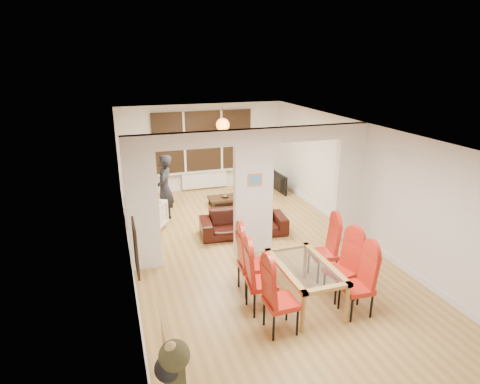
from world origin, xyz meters
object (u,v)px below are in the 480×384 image
person (165,189)px  dining_chair_rc (323,250)px  dining_chair_lc (253,261)px  dining_chair_la (281,297)px  sofa (243,222)px  bowl (225,197)px  armchair (147,216)px  bottle (237,190)px  coffee_table (229,201)px  television (276,183)px  dining_chair_lb (262,278)px  dining_table (304,284)px  dining_chair_ra (357,283)px  dining_chair_rb (341,267)px

person → dining_chair_rc: bearing=51.1°
dining_chair_lc → dining_chair_la: bearing=-84.7°
dining_chair_lc → sofa: (0.61, 2.32, -0.30)m
bowl → dining_chair_rc: bearing=-80.7°
armchair → bottle: 2.77m
dining_chair_lc → coffee_table: size_ratio=1.05×
television → armchair: bearing=111.2°
dining_chair_lb → dining_chair_la: bearing=-74.4°
dining_chair_lb → bowl: dining_chair_lb is taller
dining_chair_la → television: dining_chair_la is taller
dining_chair_rc → armchair: dining_chair_rc is taller
coffee_table → bottle: 0.37m
dining_table → dining_chair_rc: (0.69, 0.62, 0.21)m
dining_chair_lc → bowl: dining_chair_lc is taller
dining_chair_lc → dining_chair_rc: bearing=5.5°
dining_chair_ra → person: 5.30m
dining_chair_lb → television: size_ratio=1.13×
dining_chair_lb → television: (2.57, 5.46, -0.28)m
dining_chair_rc → sofa: bearing=117.0°
dining_chair_lc → sofa: bearing=79.1°
television → dining_chair_la: bearing=156.0°
dining_table → armchair: dining_table is taller
armchair → bottle: armchair is taller
dining_chair_ra → dining_chair_rc: 1.15m
sofa → television: (1.91, 2.59, 0.00)m
coffee_table → dining_chair_lb: bearing=-100.4°
dining_chair_rc → television: bearing=85.1°
dining_chair_la → dining_chair_rb: bearing=20.0°
armchair → coffee_table: 2.53m
dining_table → dining_chair_lc: dining_chair_lc is taller
person → bowl: bearing=125.7°
dining_table → person: size_ratio=0.88×
dining_chair_rc → bottle: size_ratio=3.80×
armchair → bottle: (2.55, 1.07, 0.06)m
dining_chair_rb → dining_chair_lc: bearing=140.8°
dining_chair_ra → dining_chair_rc: bearing=90.7°
dining_chair_lb → dining_chair_ra: dining_chair_lb is taller
dining_chair_rb → television: (1.18, 5.54, -0.27)m
dining_table → sofa: size_ratio=0.76×
person → television: person is taller
armchair → dining_chair_rb: bearing=-21.3°
dining_table → television: (1.83, 5.50, -0.06)m
dining_chair_la → dining_chair_rc: size_ratio=1.02×
dining_chair_ra → bottle: 5.42m
coffee_table → person: bearing=-162.3°
dining_table → dining_chair_la: dining_chair_la is taller
dining_chair_lb → dining_table: bearing=4.8°
dining_chair_lc → dining_table: bearing=-36.3°
person → coffee_table: 2.03m
dining_chair_rc → dining_chair_la: bearing=-130.9°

